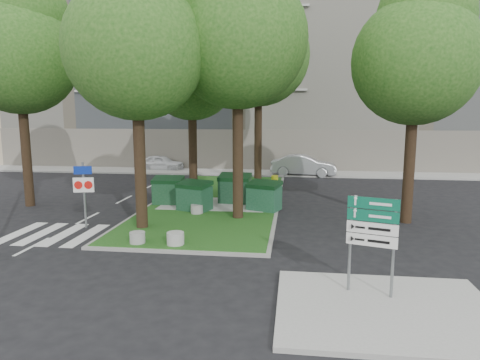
% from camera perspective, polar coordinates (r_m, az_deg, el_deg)
% --- Properties ---
extents(ground, '(120.00, 120.00, 0.00)m').
position_cam_1_polar(ground, '(14.49, -10.66, -9.41)').
color(ground, black).
rests_on(ground, ground).
extents(median_island, '(6.00, 16.00, 0.12)m').
position_cam_1_polar(median_island, '(21.87, -2.97, -2.80)').
color(median_island, '#184D16').
rests_on(median_island, ground).
extents(median_kerb, '(6.30, 16.30, 0.10)m').
position_cam_1_polar(median_kerb, '(21.87, -2.97, -2.83)').
color(median_kerb, gray).
rests_on(median_kerb, ground).
extents(sidewalk_corner, '(5.00, 4.00, 0.12)m').
position_cam_1_polar(sidewalk_corner, '(10.78, 18.93, -16.09)').
color(sidewalk_corner, '#999993').
rests_on(sidewalk_corner, ground).
extents(building_sidewalk, '(42.00, 3.00, 0.12)m').
position_cam_1_polar(building_sidewalk, '(32.17, -0.53, 1.04)').
color(building_sidewalk, '#999993').
rests_on(building_sidewalk, ground).
extents(zebra_crossing, '(5.00, 3.00, 0.01)m').
position_cam_1_polar(zebra_crossing, '(17.26, -21.11, -6.83)').
color(zebra_crossing, silver).
rests_on(zebra_crossing, ground).
extents(apartment_building, '(41.00, 12.00, 16.00)m').
position_cam_1_polar(apartment_building, '(39.45, 0.98, 14.08)').
color(apartment_building, tan).
rests_on(apartment_building, ground).
extents(tree_median_near_left, '(5.20, 5.20, 10.53)m').
position_cam_1_polar(tree_median_near_left, '(16.87, -13.43, 18.26)').
color(tree_median_near_left, black).
rests_on(tree_median_near_left, ground).
extents(tree_median_near_right, '(5.60, 5.60, 11.46)m').
position_cam_1_polar(tree_median_near_right, '(18.08, 0.02, 20.01)').
color(tree_median_near_right, black).
rests_on(tree_median_near_right, ground).
extents(tree_median_mid, '(4.80, 4.80, 9.99)m').
position_cam_1_polar(tree_median_mid, '(22.86, -6.24, 15.11)').
color(tree_median_mid, black).
rests_on(tree_median_mid, ground).
extents(tree_median_far, '(5.80, 5.80, 11.93)m').
position_cam_1_polar(tree_median_far, '(25.48, 2.73, 17.56)').
color(tree_median_far, black).
rests_on(tree_median_far, ground).
extents(tree_street_left, '(5.40, 5.40, 11.00)m').
position_cam_1_polar(tree_street_left, '(23.18, -27.26, 15.78)').
color(tree_street_left, black).
rests_on(tree_street_left, ground).
extents(tree_street_right, '(5.00, 5.00, 10.06)m').
position_cam_1_polar(tree_street_right, '(18.88, 22.70, 15.78)').
color(tree_street_right, black).
rests_on(tree_street_right, ground).
extents(dumpster_a, '(1.48, 1.06, 1.34)m').
position_cam_1_polar(dumpster_a, '(21.16, -9.54, -1.38)').
color(dumpster_a, '#0E361B').
rests_on(dumpster_a, median_island).
extents(dumpster_b, '(1.72, 1.47, 1.35)m').
position_cam_1_polar(dumpster_b, '(19.58, -6.09, -2.13)').
color(dumpster_b, '#103921').
rests_on(dumpster_b, median_island).
extents(dumpster_c, '(1.62, 1.18, 1.44)m').
position_cam_1_polar(dumpster_c, '(21.09, -0.69, -1.15)').
color(dumpster_c, '#0F341D').
rests_on(dumpster_c, median_island).
extents(dumpster_d, '(1.70, 1.45, 1.34)m').
position_cam_1_polar(dumpster_d, '(19.54, 3.24, -2.13)').
color(dumpster_d, '#144329').
rests_on(dumpster_d, median_island).
extents(bollard_left, '(0.53, 0.53, 0.38)m').
position_cam_1_polar(bollard_left, '(15.15, -13.52, -7.46)').
color(bollard_left, gray).
rests_on(bollard_left, median_island).
extents(bollard_right, '(0.58, 0.58, 0.42)m').
position_cam_1_polar(bollard_right, '(14.73, -8.60, -7.70)').
color(bollard_right, '#A0A19C').
rests_on(bollard_right, median_island).
extents(bollard_mid, '(0.54, 0.54, 0.39)m').
position_cam_1_polar(bollard_mid, '(19.02, -5.77, -3.86)').
color(bollard_mid, gray).
rests_on(bollard_mid, median_island).
extents(litter_bin, '(0.40, 0.40, 0.70)m').
position_cam_1_polar(litter_bin, '(25.51, 4.65, -0.17)').
color(litter_bin, yellow).
rests_on(litter_bin, median_island).
extents(traffic_sign_pole, '(0.78, 0.21, 2.63)m').
position_cam_1_polar(traffic_sign_pole, '(17.78, -20.10, -0.76)').
color(traffic_sign_pole, slate).
rests_on(traffic_sign_pole, ground).
extents(directional_sign, '(1.16, 0.40, 2.42)m').
position_cam_1_polar(directional_sign, '(10.86, 17.21, -6.44)').
color(directional_sign, slate).
rests_on(directional_sign, sidewalk_corner).
extents(car_white, '(3.71, 1.76, 1.22)m').
position_cam_1_polar(car_white, '(34.18, -10.50, 2.29)').
color(car_white, white).
rests_on(car_white, ground).
extents(car_silver, '(4.71, 1.96, 1.52)m').
position_cam_1_polar(car_silver, '(30.98, 8.48, 1.93)').
color(car_silver, '#AAAFB2').
rests_on(car_silver, ground).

